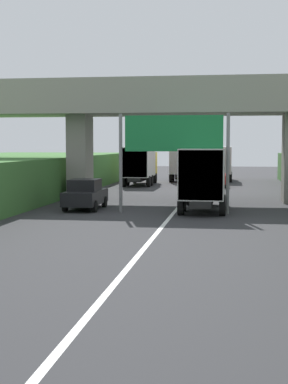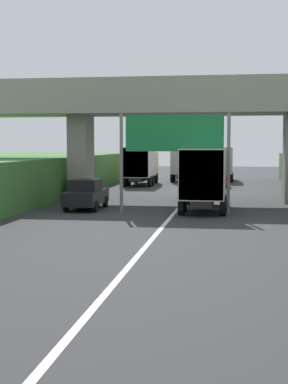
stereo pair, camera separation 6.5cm
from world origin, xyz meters
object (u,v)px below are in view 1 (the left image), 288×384
Objects in this scene: truck_blue at (184,162)px; truck_orange at (220,162)px; truck_yellow at (140,164)px; car_red at (216,177)px; overhead_highway_sign at (174,140)px; car_black at (85,194)px; truck_green at (204,176)px.

truck_orange is at bearing 9.95° from truck_blue.
truck_orange and truck_yellow have the same top height.
truck_blue is at bearing 113.69° from car_red.
truck_yellow is at bearing -134.12° from truck_orange.
car_red is at bearing -66.31° from truck_blue.
overhead_highway_sign is 21.79m from truck_yellow.
overhead_highway_sign reaches higher than car_red.
truck_blue reaches higher than car_black.
truck_blue is (-3.58, -0.63, 0.00)m from truck_orange.
overhead_highway_sign is 6.04m from car_black.
overhead_highway_sign is 1.43× the size of car_red.
truck_green is 1.78× the size of car_red.
overhead_highway_sign is 0.81× the size of truck_orange.
truck_yellow is at bearing 89.88° from car_black.
car_red is at bearing 85.03° from overhead_highway_sign.
car_black is at bearing -90.12° from truck_yellow.
car_black is (-3.46, -26.62, -1.08)m from truck_blue.
truck_green reaches higher than car_red.
truck_yellow reaches higher than car_black.
truck_orange is 1.00× the size of truck_green.
overhead_highway_sign is at bearing -76.53° from truck_yellow.
overhead_highway_sign reaches higher than car_black.
truck_blue is 26.86m from car_black.
truck_blue is at bearing 93.38° from overhead_highway_sign.
truck_orange is at bearing 75.50° from car_black.
truck_orange is at bearing 86.07° from overhead_highway_sign.
overhead_highway_sign is 2.93m from truck_green.
truck_green is (1.52, 1.54, -1.97)m from overhead_highway_sign.
truck_green is 20.64m from truck_yellow.
truck_green is at bearing 45.24° from overhead_highway_sign.
truck_yellow is at bearing 108.58° from truck_green.
car_black is at bearing -97.41° from truck_blue.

